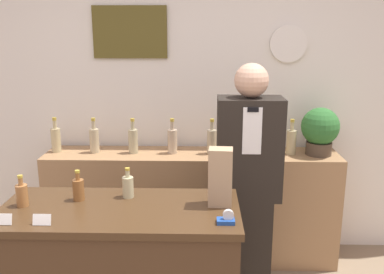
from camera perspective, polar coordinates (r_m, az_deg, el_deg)
name	(u,v)px	position (r m, az deg, el deg)	size (l,w,h in m)	color
back_wall	(182,96)	(3.63, -1.30, 5.52)	(5.20, 0.09, 2.70)	silver
back_shelf	(192,206)	(3.62, -0.04, -9.24)	(2.37, 0.42, 0.93)	#9E754C
shopkeeper	(248,189)	(2.97, 7.45, -6.83)	(0.43, 0.27, 1.70)	black
potted_plant	(320,129)	(3.52, 16.71, 0.97)	(0.30, 0.30, 0.38)	#4C3D2D
paper_bag	(220,177)	(2.34, 3.81, -5.36)	(0.14, 0.11, 0.32)	tan
tape_dispenser	(227,219)	(2.18, 4.63, -10.84)	(0.09, 0.06, 0.07)	#1E4799
price_card_left	(3,219)	(2.35, -23.92, -10.00)	(0.09, 0.02, 0.06)	white
price_card_right	(42,220)	(2.28, -19.39, -10.36)	(0.09, 0.02, 0.06)	white
counter_bottle_0	(22,195)	(2.53, -21.73, -7.14)	(0.06, 0.06, 0.18)	#9D6635
counter_bottle_1	(78,189)	(2.51, -14.91, -6.71)	(0.06, 0.06, 0.18)	brown
counter_bottle_2	(128,186)	(2.50, -8.53, -6.50)	(0.06, 0.06, 0.18)	tan
shelf_bottle_0	(56,139)	(3.65, -17.69, -0.26)	(0.08, 0.08, 0.29)	tan
shelf_bottle_1	(94,140)	(3.54, -12.90, -0.35)	(0.08, 0.08, 0.29)	tan
shelf_bottle_2	(133,140)	(3.47, -7.85, -0.42)	(0.08, 0.08, 0.29)	tan
shelf_bottle_3	(172,140)	(3.44, -2.63, -0.45)	(0.08, 0.08, 0.29)	tan
shelf_bottle_4	(212,141)	(3.42, 2.66, -0.51)	(0.08, 0.08, 0.29)	tan
shelf_bottle_5	(252,141)	(3.44, 7.95, -0.57)	(0.08, 0.08, 0.29)	tan
shelf_bottle_6	(291,141)	(3.50, 13.09, -0.55)	(0.08, 0.08, 0.29)	tan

